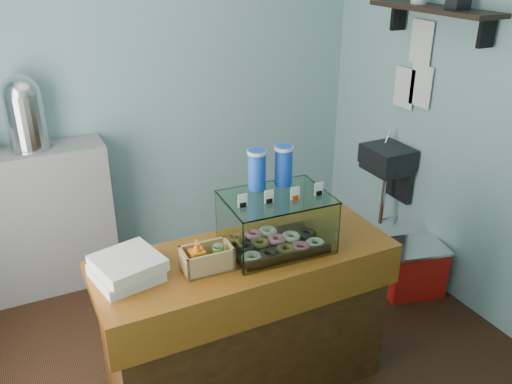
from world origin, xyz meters
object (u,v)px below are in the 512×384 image
coffee_urn (24,111)px  counter (246,321)px  red_cooler (412,268)px  display_case (274,216)px

coffee_urn → counter: bearing=-61.2°
counter → red_cooler: 1.57m
counter → display_case: display_case is taller
display_case → red_cooler: display_case is taller
counter → coffee_urn: 2.03m
counter → red_cooler: size_ratio=3.19×
display_case → red_cooler: 1.62m
red_cooler → counter: bearing=-154.7°
counter → coffee_urn: coffee_urn is taller
display_case → red_cooler: size_ratio=1.13×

